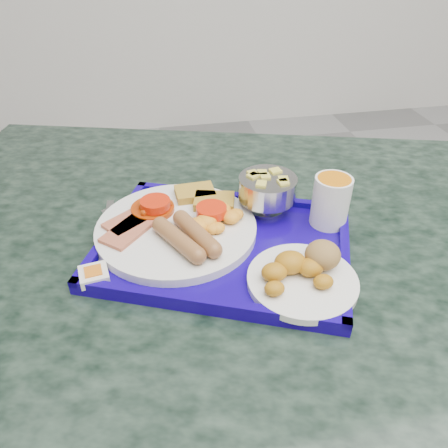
% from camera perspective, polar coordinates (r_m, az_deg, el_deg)
% --- Properties ---
extents(table, '(1.50, 1.20, 0.82)m').
position_cam_1_polar(table, '(0.90, 2.49, -12.34)').
color(table, gray).
rests_on(table, floor).
extents(tray, '(0.49, 0.43, 0.02)m').
position_cam_1_polar(tray, '(0.73, -0.00, -2.91)').
color(tray, '#130281').
rests_on(tray, table).
extents(main_plate, '(0.27, 0.27, 0.04)m').
position_cam_1_polar(main_plate, '(0.74, -5.61, -0.01)').
color(main_plate, white).
rests_on(main_plate, tray).
extents(bread_plate, '(0.16, 0.16, 0.05)m').
position_cam_1_polar(bread_plate, '(0.65, 10.41, -6.23)').
color(bread_plate, white).
rests_on(bread_plate, tray).
extents(fruit_bowl, '(0.10, 0.10, 0.07)m').
position_cam_1_polar(fruit_bowl, '(0.78, 5.68, 4.61)').
color(fruit_bowl, '#AAAAAC').
rests_on(fruit_bowl, tray).
extents(juice_cup, '(0.06, 0.06, 0.09)m').
position_cam_1_polar(juice_cup, '(0.77, 13.80, 3.10)').
color(juice_cup, white).
rests_on(juice_cup, tray).
extents(spoon, '(0.08, 0.17, 0.01)m').
position_cam_1_polar(spoon, '(0.82, -12.41, 2.08)').
color(spoon, '#AAAAAC').
rests_on(spoon, tray).
extents(knife, '(0.02, 0.19, 0.00)m').
position_cam_1_polar(knife, '(0.77, -15.05, -0.84)').
color(knife, '#AAAAAC').
rests_on(knife, tray).
extents(jam_packet, '(0.05, 0.05, 0.02)m').
position_cam_1_polar(jam_packet, '(0.68, -16.62, -6.39)').
color(jam_packet, white).
rests_on(jam_packet, tray).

